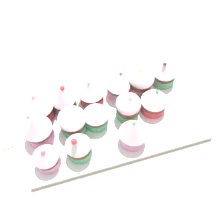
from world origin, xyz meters
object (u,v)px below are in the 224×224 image
cupcake_1 (141,81)px  cupcake_0 (164,72)px  baking_tray (112,120)px  cupcake_9 (72,120)px  cupcake_6 (155,101)px  cupcake_5 (39,106)px  cupcake_3 (91,92)px  cupcake_13 (46,157)px  cupcake_8 (95,113)px  cupcake_4 (63,99)px  cupcake_12 (78,146)px  cupcake_7 (128,108)px  cupcake_10 (37,130)px  cupcake_2 (119,85)px  cupcake_11 (133,132)px

cupcake_1 → cupcake_0: bearing=-170.9°
baking_tray → cupcake_9: (8.99, -0.30, 3.82)cm
baking_tray → cupcake_6: (-10.04, 0.27, 4.18)cm
cupcake_1 → cupcake_5: bearing=0.7°
cupcake_3 → cupcake_13: bearing=44.6°
cupcake_0 → cupcake_8: 20.27cm
cupcake_6 → cupcake_8: (13.77, -0.47, 0.30)cm
cupcake_4 → cupcake_12: bearing=93.6°
cupcake_3 → cupcake_9: cupcake_3 is taller
cupcake_7 → cupcake_1: bearing=-129.9°
cupcake_0 → cupcake_1: cupcake_0 is taller
cupcake_5 → cupcake_7: size_ratio=1.02×
cupcake_10 → cupcake_5: bearing=-100.0°
cupcake_2 → cupcake_12: size_ratio=0.92×
baking_tray → cupcake_4: bearing=-31.9°
baking_tray → cupcake_12: bearing=34.3°
cupcake_4 → cupcake_13: (6.10, 12.59, -0.31)cm
cupcake_3 → cupcake_11: bearing=115.8°
cupcake_0 → cupcake_1: 6.49cm
cupcake_8 → cupcake_10: size_ratio=0.92×
cupcake_2 → cupcake_4: bearing=0.8°
cupcake_9 → cupcake_10: bearing=4.7°
cupcake_2 → cupcake_9: (12.45, 6.03, -0.42)cm
cupcake_2 → cupcake_8: 9.44cm
cupcake_5 → cupcake_11: (-18.30, 12.19, 0.17)cm
baking_tray → cupcake_3: cupcake_3 is taller
cupcake_0 → cupcake_2: size_ratio=0.98×
cupcake_0 → cupcake_13: (31.32, 13.47, -0.21)cm
cupcake_1 → cupcake_9: 18.82cm
baking_tray → cupcake_2: bearing=-118.7°
cupcake_6 → cupcake_7: size_ratio=1.04×
baking_tray → cupcake_0: cupcake_0 is taller
cupcake_5 → cupcake_13: 12.18cm
cupcake_8 → cupcake_12: bearing=50.1°
baking_tray → cupcake_6: cupcake_6 is taller
cupcake_4 → cupcake_13: bearing=64.1°
cupcake_1 → cupcake_12: bearing=34.1°
cupcake_8 → cupcake_10: cupcake_10 is taller
cupcake_10 → cupcake_13: size_ratio=1.19×
baking_tray → cupcake_12: 11.87cm
cupcake_10 → cupcake_8: bearing=-177.6°
cupcake_8 → cupcake_13: size_ratio=1.09×
baking_tray → cupcake_11: bearing=113.4°
cupcake_0 → cupcake_12: size_ratio=0.90×
cupcake_0 → cupcake_3: (18.61, 0.93, 0.29)cm
cupcake_6 → cupcake_1: bearing=-80.1°
cupcake_6 → cupcake_10: 26.61cm
cupcake_1 → cupcake_6: (-1.10, 6.25, 0.03)cm
cupcake_3 → cupcake_8: 5.90cm
cupcake_9 → cupcake_3: bearing=-134.7°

